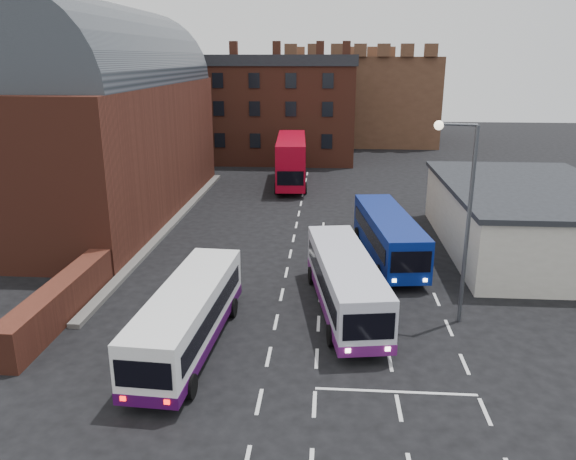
# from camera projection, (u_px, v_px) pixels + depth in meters

# --- Properties ---
(ground) EXTENTS (180.00, 180.00, 0.00)m
(ground) POSITION_uv_depth(u_px,v_px,m) (271.00, 347.00, 24.10)
(ground) COLOR black
(railway_station) EXTENTS (12.00, 28.00, 16.00)m
(railway_station) POSITION_uv_depth(u_px,v_px,m) (97.00, 116.00, 42.96)
(railway_station) COLOR #602B1E
(railway_station) RESTS_ON ground
(forecourt_wall) EXTENTS (1.20, 10.00, 1.80)m
(forecourt_wall) POSITION_uv_depth(u_px,v_px,m) (60.00, 301.00, 26.47)
(forecourt_wall) COLOR #602B1E
(forecourt_wall) RESTS_ON ground
(cream_building) EXTENTS (10.40, 16.40, 4.25)m
(cream_building) POSITION_uv_depth(u_px,v_px,m) (527.00, 217.00, 35.74)
(cream_building) COLOR beige
(cream_building) RESTS_ON ground
(brick_terrace) EXTENTS (22.00, 10.00, 11.00)m
(brick_terrace) POSITION_uv_depth(u_px,v_px,m) (260.00, 114.00, 66.74)
(brick_terrace) COLOR brown
(brick_terrace) RESTS_ON ground
(castle_keep) EXTENTS (22.00, 22.00, 12.00)m
(castle_keep) POSITION_uv_depth(u_px,v_px,m) (355.00, 98.00, 84.79)
(castle_keep) COLOR brown
(castle_keep) RESTS_ON ground
(bus_white_outbound) EXTENTS (2.99, 10.20, 2.75)m
(bus_white_outbound) POSITION_uv_depth(u_px,v_px,m) (188.00, 313.00, 23.60)
(bus_white_outbound) COLOR white
(bus_white_outbound) RESTS_ON ground
(bus_white_inbound) EXTENTS (3.95, 10.63, 2.83)m
(bus_white_inbound) POSITION_uv_depth(u_px,v_px,m) (345.00, 280.00, 27.01)
(bus_white_inbound) COLOR silver
(bus_white_inbound) RESTS_ON ground
(bus_blue) EXTENTS (3.69, 10.76, 2.88)m
(bus_blue) POSITION_uv_depth(u_px,v_px,m) (388.00, 234.00, 33.98)
(bus_blue) COLOR navy
(bus_blue) RESTS_ON ground
(bus_red_double) EXTENTS (3.40, 11.67, 4.61)m
(bus_red_double) POSITION_uv_depth(u_px,v_px,m) (291.00, 160.00, 53.89)
(bus_red_double) COLOR #A8041B
(bus_red_double) RESTS_ON ground
(street_lamp) EXTENTS (1.87, 0.62, 9.32)m
(street_lamp) POSITION_uv_depth(u_px,v_px,m) (462.00, 206.00, 24.90)
(street_lamp) COLOR #474A50
(street_lamp) RESTS_ON ground
(pedestrian_red) EXTENTS (0.63, 0.43, 1.68)m
(pedestrian_red) POSITION_uv_depth(u_px,v_px,m) (146.00, 344.00, 22.67)
(pedestrian_red) COLOR maroon
(pedestrian_red) RESTS_ON ground
(pedestrian_beige) EXTENTS (0.86, 0.74, 1.54)m
(pedestrian_beige) POSITION_uv_depth(u_px,v_px,m) (168.00, 348.00, 22.47)
(pedestrian_beige) COLOR tan
(pedestrian_beige) RESTS_ON ground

